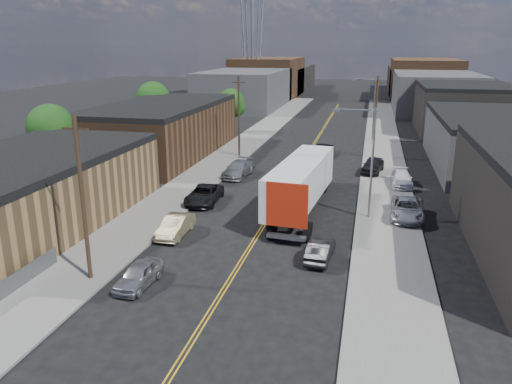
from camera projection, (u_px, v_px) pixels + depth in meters
The scene contains 32 objects.
ground at pixel (317, 138), 75.05m from camera, with size 260.00×260.00×0.00m, color black.
centerline at pixel (304, 160), 61.04m from camera, with size 0.32×120.00×0.01m, color gold.
sidewalk_left at pixel (229, 156), 63.07m from camera, with size 5.00×140.00×0.15m, color slate.
sidewalk_right at pixel (384, 164), 58.97m from camera, with size 5.00×140.00×0.15m, color slate.
warehouse_tan at pixel (29, 189), 38.92m from camera, with size 12.00×22.00×5.60m.
warehouse_brown at pixel (162, 129), 63.05m from camera, with size 12.00×26.00×6.60m.
industrial_right_b at pixel (499, 142), 56.36m from camera, with size 14.00×24.00×6.10m.
industrial_right_c at pixel (463, 107), 80.42m from camera, with size 14.00×22.00×7.60m.
skyline_left_a at pixel (245, 89), 110.90m from camera, with size 16.00×30.00×8.00m, color #363639.
skyline_right_a at pixel (434, 93), 102.27m from camera, with size 16.00×30.00×8.00m, color #363639.
skyline_left_b at pixel (268, 77), 133.95m from camera, with size 16.00×26.00×10.00m, color #4F331F.
skyline_right_b at pixel (424, 80), 125.32m from camera, with size 16.00×26.00×10.00m, color #4F331F.
skyline_left_c at pixel (281, 78), 153.05m from camera, with size 16.00×40.00×7.00m, color black.
skyline_right_c at pixel (417, 80), 144.42m from camera, with size 16.00×40.00×7.00m, color black.
streetlight_near at pixel (367, 154), 39.21m from camera, with size 3.39×0.25×9.00m.
streetlight_far at pixel (371, 104), 71.89m from camera, with size 3.39×0.25×9.00m.
utility_pole_left_near at pixel (83, 199), 28.67m from camera, with size 1.60×0.26×10.00m.
utility_pole_left_far at pixel (239, 116), 61.35m from camera, with size 1.60×0.26×10.00m.
utility_pole_right at pixel (375, 117), 60.61m from camera, with size 1.60×0.26×10.00m.
tree_left_near at pixel (52, 131), 50.73m from camera, with size 4.85×4.76×7.91m.
tree_left_mid at pixel (154, 101), 73.98m from camera, with size 5.10×5.04×8.37m.
tree_left_far at pixel (231, 104), 78.62m from camera, with size 4.35×4.20×6.97m.
semi_truck at pixel (304, 179), 42.61m from camera, with size 4.14×17.56×4.55m.
car_left_a at pixel (139, 275), 29.22m from camera, with size 1.63×4.04×1.38m, color #9EA2A3.
car_left_b at pixel (176, 226), 36.90m from camera, with size 1.58×4.53×1.49m, color #847B57.
car_left_c at pixel (204, 195), 44.47m from camera, with size 2.55×5.52×1.54m, color black.
car_left_d at pixel (238, 169), 53.37m from camera, with size 2.28×5.60×1.63m, color #979B9C.
car_right_oncoming at pixel (320, 250), 32.72m from camera, with size 1.43×4.11×1.35m, color black.
car_right_lot_a at pixel (407, 209), 40.21m from camera, with size 2.57×5.58×1.55m, color #B4B7B9.
car_right_lot_b at pixel (401, 178), 49.47m from camera, with size 1.96×4.81×1.40m, color white.
car_right_lot_c at pixel (373, 165), 54.34m from camera, with size 1.94×4.81×1.64m, color black.
car_ahead_truck at pixel (322, 150), 63.03m from camera, with size 2.41×5.23×1.45m, color black.
Camera 1 is at (7.70, -14.41, 13.71)m, focal length 35.00 mm.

